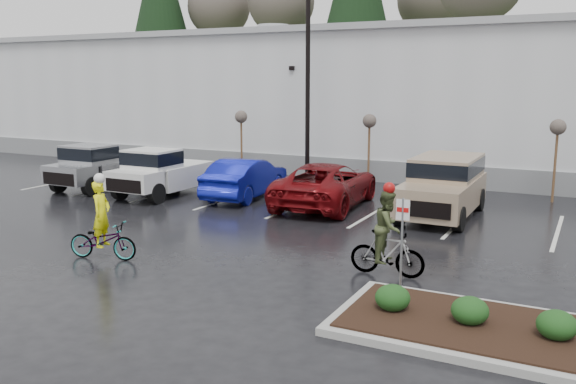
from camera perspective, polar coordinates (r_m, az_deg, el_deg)
The scene contains 20 objects.
ground at distance 15.00m, azimuth -3.98°, elevation -7.71°, with size 120.00×120.00×0.00m, color black.
warehouse at distance 34.98m, azimuth 14.99°, elevation 8.48°, with size 60.50×15.50×7.20m.
wooded_ridge at distance 57.69m, azimuth 19.86°, elevation 8.24°, with size 80.00×25.00×6.00m, color #1B3716.
lamppost at distance 26.75m, azimuth 1.87°, elevation 12.66°, with size 0.50×1.00×9.22m.
sapling_west at distance 29.57m, azimuth -4.41°, elevation 6.70°, with size 0.60×0.60×3.20m.
sapling_mid at distance 26.78m, azimuth 7.63°, elevation 6.24°, with size 0.60×0.60×3.20m.
sapling_east at distance 25.30m, azimuth 23.92°, elevation 5.19°, with size 0.60×0.60×3.20m.
curb_island at distance 12.11m, azimuth 23.73°, elevation -12.80°, with size 8.00×3.00×0.15m, color gray.
mulch_bed at distance 12.08m, azimuth 23.76°, elevation -12.39°, with size 7.60×2.60×0.04m, color black.
shrub_a at distance 12.45m, azimuth 9.76°, elevation -9.73°, with size 0.70×0.70×0.52m, color #143613.
shrub_b at distance 12.13m, azimuth 16.66°, elevation -10.58°, with size 0.70×0.70×0.52m, color #143613.
shrub_c at distance 11.99m, azimuth 23.85°, elevation -11.31°, with size 0.70×0.70×0.52m, color #143613.
fire_lane_sign at distance 13.31m, azimuth 10.62°, elevation -3.94°, with size 0.30×0.05×2.20m.
pickup_silver at distance 27.77m, azimuth -16.78°, elevation 2.41°, with size 2.10×5.20×1.96m, color #96989D, non-canonical shape.
pickup_white at distance 25.52m, azimuth -11.29°, elevation 1.97°, with size 2.10×5.20×1.96m, color silver, non-canonical shape.
car_blue at distance 24.42m, azimuth -3.97°, elevation 1.33°, with size 1.68×4.82×1.59m, color #0D1593.
car_red at distance 22.74m, azimuth 3.59°, elevation 0.71°, with size 2.71×5.89×1.64m, color #66090C.
suv_tan at distance 21.49m, azimuth 14.25°, elevation 0.40°, with size 2.20×5.10×2.06m, color gray, non-canonical shape.
cyclist_hivis at distance 16.76m, azimuth -16.97°, elevation -3.66°, with size 2.00×1.09×2.30m.
cyclist_olive at distance 14.86m, azimuth 9.29°, elevation -4.63°, with size 1.78×0.86×2.29m.
Camera 1 is at (7.37, -12.19, 4.69)m, focal length 38.00 mm.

